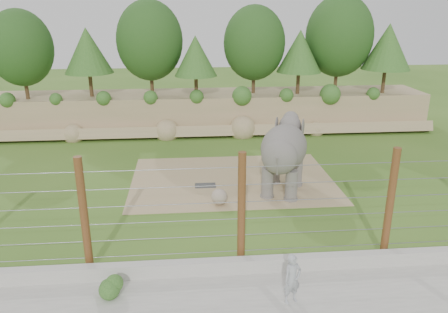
{
  "coord_description": "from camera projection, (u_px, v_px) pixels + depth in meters",
  "views": [
    {
      "loc": [
        -1.69,
        -17.2,
        8.31
      ],
      "look_at": [
        0.0,
        2.0,
        1.6
      ],
      "focal_mm": 35.0,
      "sensor_mm": 36.0,
      "label": 1
    }
  ],
  "objects": [
    {
      "name": "barrier_fence",
      "position": [
        241.0,
        210.0,
        14.16
      ],
      "size": [
        20.26,
        0.26,
        4.0
      ],
      "color": "#4F2E15",
      "rests_on": "ground"
    },
    {
      "name": "walkway_shrub",
      "position": [
        114.0,
        285.0,
        13.15
      ],
      "size": [
        0.64,
        0.64,
        0.64
      ],
      "primitive_type": "sphere",
      "color": "#28581F",
      "rests_on": "walkway"
    },
    {
      "name": "ground",
      "position": [
        228.0,
        206.0,
        19.05
      ],
      "size": [
        90.0,
        90.0,
        0.0
      ],
      "primitive_type": "plane",
      "color": "#3F6820",
      "rests_on": "ground"
    },
    {
      "name": "dirt_patch",
      "position": [
        232.0,
        180.0,
        21.91
      ],
      "size": [
        10.0,
        7.0,
        0.02
      ],
      "primitive_type": "cube",
      "color": "tan",
      "rests_on": "ground"
    },
    {
      "name": "elephant",
      "position": [
        283.0,
        158.0,
        20.04
      ],
      "size": [
        3.15,
        4.48,
        3.33
      ],
      "primitive_type": null,
      "rotation": [
        0.0,
        0.0,
        -0.38
      ],
      "color": "#68615C",
      "rests_on": "ground"
    },
    {
      "name": "drain_grate",
      "position": [
        205.0,
        185.0,
        21.14
      ],
      "size": [
        1.0,
        0.6,
        0.03
      ],
      "primitive_type": "cube",
      "color": "#262628",
      "rests_on": "dirt_patch"
    },
    {
      "name": "retaining_wall",
      "position": [
        243.0,
        265.0,
        14.27
      ],
      "size": [
        26.0,
        0.35,
        0.5
      ],
      "primitive_type": "cube",
      "color": "#AEABA2",
      "rests_on": "ground"
    },
    {
      "name": "zookeeper",
      "position": [
        292.0,
        279.0,
        12.65
      ],
      "size": [
        0.66,
        0.55,
        1.55
      ],
      "primitive_type": "imported",
      "rotation": [
        0.0,
        0.0,
        0.37
      ],
      "color": "#A1A6AA",
      "rests_on": "walkway"
    },
    {
      "name": "stone_ball",
      "position": [
        219.0,
        197.0,
        19.06
      ],
      "size": [
        0.71,
        0.71,
        0.71
      ],
      "primitive_type": "sphere",
      "color": "gray",
      "rests_on": "dirt_patch"
    },
    {
      "name": "back_embankment",
      "position": [
        219.0,
        72.0,
        29.73
      ],
      "size": [
        30.0,
        5.52,
        8.77
      ],
      "color": "#9B8C60",
      "rests_on": "ground"
    },
    {
      "name": "walkway",
      "position": [
        252.0,
        312.0,
        12.47
      ],
      "size": [
        26.0,
        4.0,
        0.01
      ],
      "primitive_type": "cube",
      "color": "#AEABA2",
      "rests_on": "ground"
    }
  ]
}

